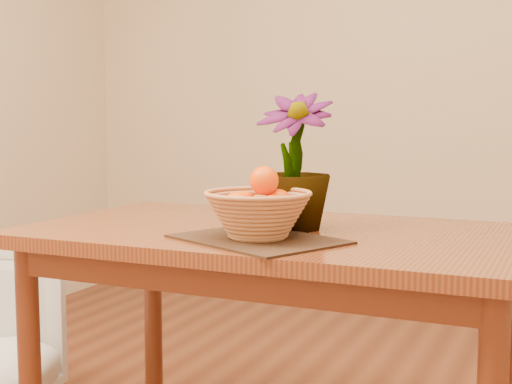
% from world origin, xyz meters
% --- Properties ---
extents(wall_back, '(4.00, 0.02, 2.70)m').
position_xyz_m(wall_back, '(0.00, 2.25, 1.35)').
color(wall_back, beige).
rests_on(wall_back, floor).
extents(table, '(1.40, 0.80, 0.75)m').
position_xyz_m(table, '(0.00, 0.30, 0.66)').
color(table, brown).
rests_on(table, floor).
extents(placemat, '(0.49, 0.44, 0.01)m').
position_xyz_m(placemat, '(0.03, 0.11, 0.75)').
color(placemat, '#392414').
rests_on(placemat, table).
extents(wicker_basket, '(0.28, 0.28, 0.11)m').
position_xyz_m(wicker_basket, '(0.03, 0.11, 0.81)').
color(wicker_basket, '#B7784C').
rests_on(wicker_basket, placemat).
extents(orange_pile, '(0.17, 0.18, 0.14)m').
position_xyz_m(orange_pile, '(0.03, 0.11, 0.85)').
color(orange_pile, '#FF4704').
rests_on(orange_pile, wicker_basket).
extents(potted_plant, '(0.23, 0.23, 0.38)m').
position_xyz_m(potted_plant, '(0.04, 0.31, 0.94)').
color(potted_plant, '#154112').
rests_on(potted_plant, table).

